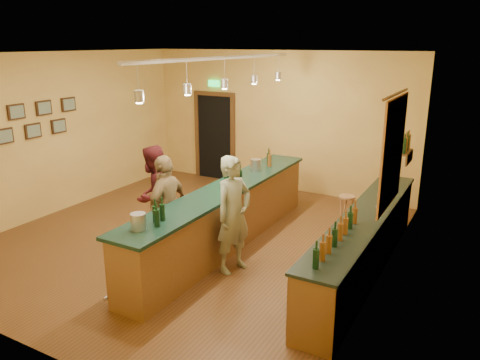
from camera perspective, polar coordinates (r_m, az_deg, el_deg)
The scene contains 17 objects.
floor at distance 8.48m, azimuth -5.66°, elevation -7.04°, with size 7.00×7.00×0.00m, color #533917.
ceiling at distance 7.78m, azimuth -6.35°, elevation 15.12°, with size 6.50×7.00×0.02m, color silver.
wall_back at distance 10.97m, azimuth 4.59°, elevation 7.14°, with size 6.50×0.02×3.20m, color tan.
wall_front at distance 5.61m, azimuth -26.91°, elevation -3.83°, with size 6.50×0.02×3.20m, color tan.
wall_left at distance 10.17m, azimuth -21.26°, elevation 5.33°, with size 0.02×7.00×3.20m, color tan.
wall_right at distance 6.71m, azimuth 17.42°, elevation 0.39°, with size 0.02×7.00×3.20m, color tan.
doorway at distance 11.83m, azimuth -3.05°, elevation 5.53°, with size 1.15×0.09×2.48m.
tapestry at distance 7.04m, azimuth 18.13°, elevation 3.16°, with size 0.03×1.40×1.60m, color #A12E20.
bottle_shelf at distance 8.53m, azimuth 19.66°, elevation 3.98°, with size 0.17×0.55×0.54m.
picture_grid at distance 9.63m, azimuth -24.72°, elevation 6.49°, with size 0.06×2.20×0.70m, color #382111, non-canonical shape.
back_counter at distance 7.30m, azimuth 14.81°, elevation -7.38°, with size 0.60×4.55×1.27m.
tasting_bar at distance 7.91m, azimuth -1.77°, elevation -3.99°, with size 0.74×5.10×1.38m.
pendant_track at distance 7.42m, azimuth -1.92°, elevation 13.46°, with size 0.11×4.60×0.50m.
bartender at distance 6.99m, azimuth -0.79°, elevation -4.25°, with size 0.65×0.43×1.80m, color gray.
customer_a at distance 8.04m, azimuth -10.48°, elevation -1.95°, with size 0.84×0.66×1.74m, color #59191E.
customer_b at distance 7.44m, azimuth -8.90°, elevation -3.45°, with size 1.01×0.42×1.72m, color #997A51.
bar_stool at distance 8.95m, azimuth 12.87°, elevation -2.80°, with size 0.30×0.30×0.63m.
Camera 1 is at (4.49, -6.36, 3.38)m, focal length 35.00 mm.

